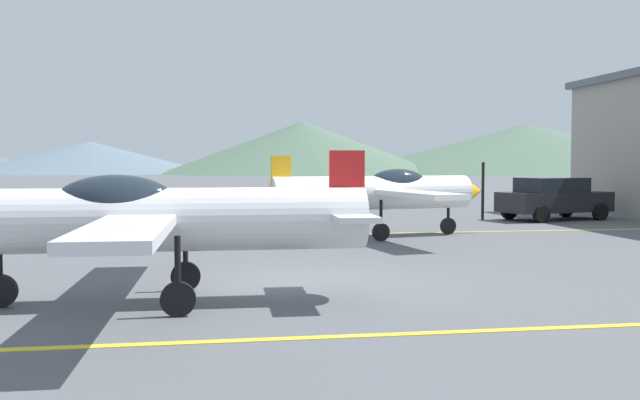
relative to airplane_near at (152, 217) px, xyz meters
name	(u,v)px	position (x,y,z in m)	size (l,w,h in m)	color
ground_plane	(314,286)	(2.69, 1.11, -1.34)	(400.00, 400.00, 0.00)	#54565B
apron_line_near	(355,336)	(2.69, -2.47, -1.34)	(80.00, 0.16, 0.01)	yellow
apron_line_far	(272,235)	(2.69, 9.72, -1.34)	(80.00, 0.16, 0.01)	yellow
airplane_near	(152,217)	(0.00, 0.00, 0.00)	(6.88, 7.94, 2.39)	silver
airplane_mid	(381,191)	(5.82, 8.80, 0.00)	(6.98, 7.98, 2.39)	white
car_sedan	(554,198)	(13.82, 13.67, -0.50)	(4.62, 2.84, 1.62)	black
hill_centerleft	(89,157)	(-24.89, 139.43, 1.99)	(52.16, 52.16, 6.67)	slate
hill_centerright	(302,148)	(18.56, 125.66, 3.87)	(56.48, 56.48, 10.43)	#4C6651
hill_right	(526,149)	(67.62, 128.55, 3.88)	(80.71, 80.71, 10.46)	#4C6651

